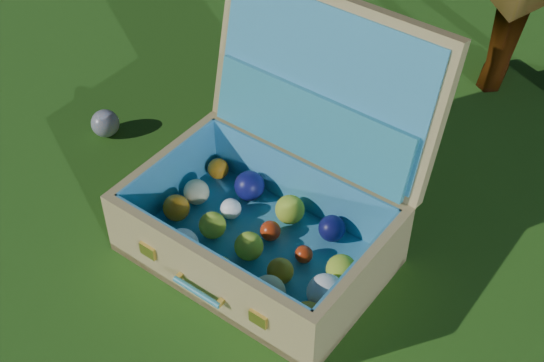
# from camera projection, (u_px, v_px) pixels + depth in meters

# --- Properties ---
(ground) EXTENTS (60.00, 60.00, 0.00)m
(ground) POSITION_uv_depth(u_px,v_px,m) (319.00, 227.00, 1.82)
(ground) COLOR #215114
(ground) RESTS_ON ground
(stray_ball) EXTENTS (0.08, 0.08, 0.08)m
(stray_ball) POSITION_uv_depth(u_px,v_px,m) (105.00, 123.00, 2.05)
(stray_ball) COLOR #3A6799
(stray_ball) RESTS_ON ground
(suitcase) EXTENTS (0.65, 0.60, 0.54)m
(suitcase) POSITION_uv_depth(u_px,v_px,m) (279.00, 189.00, 1.70)
(suitcase) COLOR tan
(suitcase) RESTS_ON ground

